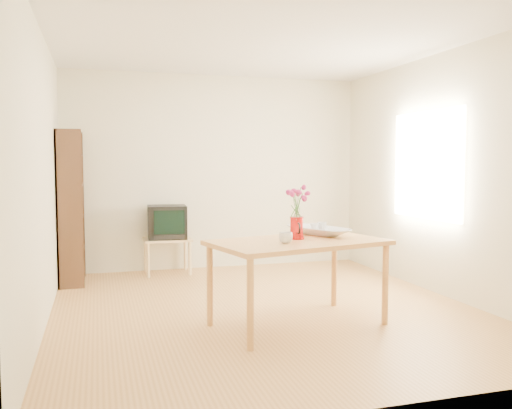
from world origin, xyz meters
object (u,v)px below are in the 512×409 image
object	(u,v)px
mug	(286,238)
television	(167,221)
table	(298,249)
pitcher	(297,229)
bowl	(318,212)

from	to	relation	value
mug	television	bearing A→B (deg)	-89.32
mug	television	world-z (taller)	television
table	mug	xyz separation A→B (m)	(-0.16, -0.13, 0.12)
table	pitcher	size ratio (longest dim) A/B	7.78
pitcher	mug	world-z (taller)	pitcher
television	pitcher	bearing A→B (deg)	-67.28
table	pitcher	xyz separation A→B (m)	(0.02, 0.08, 0.17)
bowl	television	size ratio (longest dim) A/B	0.88
table	television	xyz separation A→B (m)	(-0.82, 2.58, 0.00)
bowl	pitcher	bearing A→B (deg)	-144.79
table	bowl	bearing A→B (deg)	29.91
table	television	bearing A→B (deg)	94.32
table	mug	size ratio (longest dim) A/B	13.97
mug	bowl	distance (m)	0.65
table	mug	distance (m)	0.24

